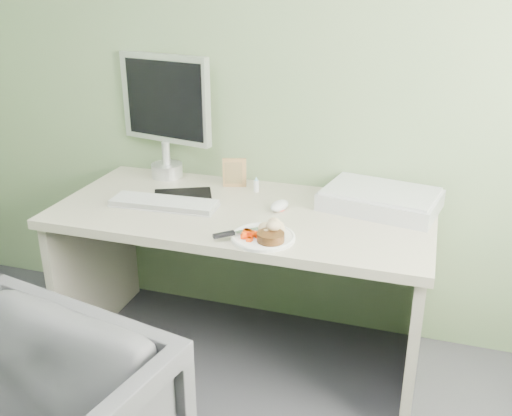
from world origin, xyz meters
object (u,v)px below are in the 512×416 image
(desk, at_px, (242,248))
(monitor, at_px, (165,109))
(plate, at_px, (263,237))
(scanner, at_px, (380,200))

(desk, xyz_separation_m, monitor, (-0.49, 0.32, 0.52))
(plate, height_order, monitor, monitor)
(desk, xyz_separation_m, plate, (0.17, -0.25, 0.19))
(desk, bearing_deg, monitor, 147.33)
(scanner, bearing_deg, monitor, -176.12)
(scanner, height_order, monitor, monitor)
(monitor, bearing_deg, plate, -28.44)
(plate, distance_m, monitor, 0.93)
(desk, height_order, plate, plate)
(desk, relative_size, scanner, 3.36)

